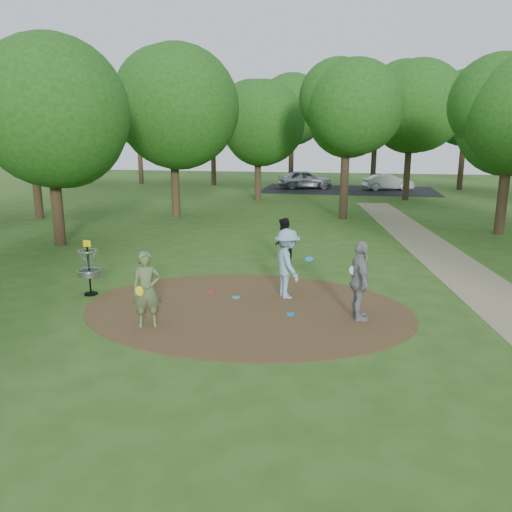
# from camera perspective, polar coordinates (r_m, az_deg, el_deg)

# --- Properties ---
(ground) EXTENTS (100.00, 100.00, 0.00)m
(ground) POSITION_cam_1_polar(r_m,az_deg,el_deg) (12.79, -1.05, -6.04)
(ground) COLOR #2D5119
(ground) RESTS_ON ground
(dirt_clearing) EXTENTS (8.40, 8.40, 0.02)m
(dirt_clearing) POSITION_cam_1_polar(r_m,az_deg,el_deg) (12.78, -1.05, -5.99)
(dirt_clearing) COLOR #47301C
(dirt_clearing) RESTS_ON ground
(footpath) EXTENTS (7.55, 39.89, 0.01)m
(footpath) POSITION_cam_1_polar(r_m,az_deg,el_deg) (14.94, 26.00, -4.51)
(footpath) COLOR #8C7A5B
(footpath) RESTS_ON ground
(parking_lot) EXTENTS (14.00, 8.00, 0.01)m
(parking_lot) POSITION_cam_1_polar(r_m,az_deg,el_deg) (41.99, 10.47, 7.44)
(parking_lot) COLOR black
(parking_lot) RESTS_ON ground
(player_observer_with_disc) EXTENTS (0.76, 0.64, 1.77)m
(player_observer_with_disc) POSITION_cam_1_polar(r_m,az_deg,el_deg) (11.63, -12.38, -3.76)
(player_observer_with_disc) COLOR #55693D
(player_observer_with_disc) RESTS_ON ground
(player_throwing_with_disc) EXTENTS (1.30, 1.41, 1.90)m
(player_throwing_with_disc) POSITION_cam_1_polar(r_m,az_deg,el_deg) (13.41, 3.59, -0.89)
(player_throwing_with_disc) COLOR #7FA8BE
(player_throwing_with_disc) RESTS_ON ground
(player_walking_with_disc) EXTENTS (0.77, 0.91, 1.68)m
(player_walking_with_disc) POSITION_cam_1_polar(r_m,az_deg,el_deg) (16.53, 3.14, 1.48)
(player_walking_with_disc) COLOR black
(player_walking_with_disc) RESTS_ON ground
(player_waiting_with_disc) EXTENTS (0.75, 1.21, 1.93)m
(player_waiting_with_disc) POSITION_cam_1_polar(r_m,az_deg,el_deg) (11.99, 11.78, -2.83)
(player_waiting_with_disc) COLOR gray
(player_waiting_with_disc) RESTS_ON ground
(disc_ground_cyan) EXTENTS (0.22, 0.22, 0.02)m
(disc_ground_cyan) POSITION_cam_1_polar(r_m,az_deg,el_deg) (13.58, -2.33, -4.73)
(disc_ground_cyan) COLOR #1B9ADF
(disc_ground_cyan) RESTS_ON dirt_clearing
(disc_ground_blue) EXTENTS (0.22, 0.22, 0.02)m
(disc_ground_blue) POSITION_cam_1_polar(r_m,az_deg,el_deg) (12.36, 3.96, -6.63)
(disc_ground_blue) COLOR #0C78CE
(disc_ground_blue) RESTS_ON dirt_clearing
(disc_ground_red) EXTENTS (0.22, 0.22, 0.02)m
(disc_ground_red) POSITION_cam_1_polar(r_m,az_deg,el_deg) (14.07, -5.21, -4.12)
(disc_ground_red) COLOR red
(disc_ground_red) RESTS_ON dirt_clearing
(car_left) EXTENTS (4.84, 2.98, 1.54)m
(car_left) POSITION_cam_1_polar(r_m,az_deg,el_deg) (42.55, 5.62, 8.71)
(car_left) COLOR #AEB3B6
(car_left) RESTS_ON ground
(car_right) EXTENTS (4.18, 2.26, 1.31)m
(car_right) POSITION_cam_1_polar(r_m,az_deg,el_deg) (42.39, 14.87, 8.16)
(car_right) COLOR #B7B9C0
(car_right) RESTS_ON ground
(disc_golf_basket) EXTENTS (0.63, 0.63, 1.54)m
(disc_golf_basket) POSITION_cam_1_polar(r_m,az_deg,el_deg) (14.40, -18.59, -0.88)
(disc_golf_basket) COLOR black
(disc_golf_basket) RESTS_ON ground
(tree_ring) EXTENTS (37.24, 45.54, 9.04)m
(tree_ring) POSITION_cam_1_polar(r_m,az_deg,el_deg) (20.37, 7.23, 16.10)
(tree_ring) COLOR #332316
(tree_ring) RESTS_ON ground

